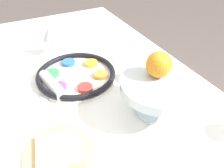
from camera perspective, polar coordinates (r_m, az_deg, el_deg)
name	(u,v)px	position (r m, az deg, el deg)	size (l,w,h in m)	color
dining_table	(93,145)	(1.09, -4.88, -15.66)	(1.51, 0.82, 0.75)	white
seder_plate	(76,75)	(0.85, -9.32, 2.43)	(0.30, 0.30, 0.03)	silver
wine_glass	(50,33)	(0.99, -15.81, 12.73)	(0.07, 0.07, 0.14)	silver
fruit_stand	(158,88)	(0.66, 12.04, -0.99)	(0.23, 0.23, 0.12)	silver
orange_fruit	(159,65)	(0.64, 12.14, 4.97)	(0.08, 0.08, 0.08)	orange
bread_plate	(59,152)	(0.61, -13.57, -16.79)	(0.19, 0.19, 0.02)	tan
napkin_roll	(53,85)	(0.80, -15.22, -0.28)	(0.17, 0.07, 0.04)	white
cup_near	(138,74)	(0.82, 6.77, 2.63)	(0.07, 0.07, 0.06)	silver
fork_left	(128,55)	(0.99, 4.30, 7.61)	(0.04, 0.18, 0.01)	silver
fork_right	(132,58)	(0.97, 5.20, 6.80)	(0.04, 0.18, 0.01)	silver
spoon	(41,88)	(0.83, -18.09, -1.06)	(0.16, 0.03, 0.01)	silver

